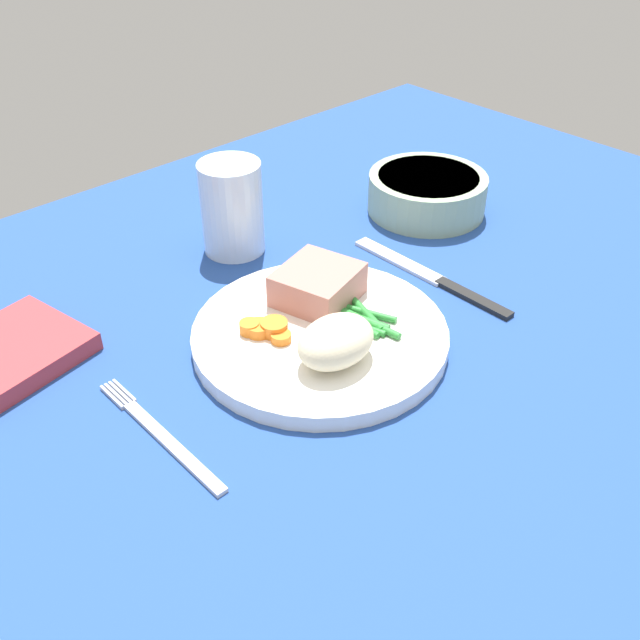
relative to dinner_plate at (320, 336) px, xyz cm
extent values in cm
cube|color=#234793|center=(2.63, -0.82, -1.80)|extent=(120.00, 90.00, 2.00)
cylinder|color=white|center=(0.00, 0.00, 0.00)|extent=(23.78, 23.78, 1.60)
cube|color=#B2756B|center=(3.21, 3.75, 2.45)|extent=(8.99, 8.64, 3.30)
ellipsoid|color=beige|center=(-2.14, -4.28, 2.86)|extent=(7.39, 5.51, 4.12)
cylinder|color=orange|center=(-5.09, 3.99, 1.37)|extent=(1.84, 1.84, 1.14)
cylinder|color=orange|center=(-4.52, 3.32, 1.31)|extent=(2.39, 2.39, 1.02)
cylinder|color=orange|center=(-3.48, 2.38, 1.42)|extent=(2.51, 2.51, 1.25)
cylinder|color=orange|center=(-3.81, 1.07, 1.21)|extent=(1.88, 1.88, 0.81)
cylinder|color=#2D8C38|center=(4.70, -0.69, 1.17)|extent=(2.80, 7.41, 0.75)
cylinder|color=#2D8C38|center=(4.74, -1.65, 1.13)|extent=(2.68, 5.37, 0.66)
cylinder|color=#2D8C38|center=(2.85, -2.07, 1.11)|extent=(2.27, 5.97, 0.62)
cylinder|color=#2D8C38|center=(3.54, -2.03, 1.15)|extent=(1.82, 8.31, 0.71)
cylinder|color=#2D8C38|center=(3.17, -0.65, 1.18)|extent=(2.85, 7.97, 0.76)
cylinder|color=#2D8C38|center=(2.89, -1.47, 1.13)|extent=(0.96, 6.55, 0.66)
cube|color=silver|center=(-17.66, -2.00, -0.60)|extent=(1.00, 13.00, 0.40)
cube|color=silver|center=(-18.26, 6.30, -0.60)|extent=(0.24, 3.60, 0.40)
cube|color=silver|center=(-17.86, 6.30, -0.60)|extent=(0.24, 3.60, 0.40)
cube|color=silver|center=(-17.46, 6.30, -0.60)|extent=(0.24, 3.60, 0.40)
cube|color=silver|center=(-17.06, 6.30, -0.60)|extent=(0.24, 3.60, 0.40)
cube|color=black|center=(16.13, -5.50, -0.60)|extent=(1.30, 9.00, 0.64)
cube|color=silver|center=(16.13, 4.50, -0.60)|extent=(1.70, 12.00, 0.40)
cylinder|color=silver|center=(4.82, 19.19, 4.34)|extent=(6.82, 6.82, 10.28)
cylinder|color=silver|center=(4.82, 19.19, 1.71)|extent=(6.28, 6.28, 5.02)
cylinder|color=#99B28C|center=(27.64, 10.51, 1.53)|extent=(14.26, 14.26, 4.65)
cylinder|color=beige|center=(27.64, 10.51, 2.57)|extent=(12.12, 12.12, 2.56)
cube|color=#B2383D|center=(-22.48, 17.07, 0.08)|extent=(14.45, 12.74, 1.76)
camera|label=1|loc=(-36.55, -39.07, 40.74)|focal=40.61mm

